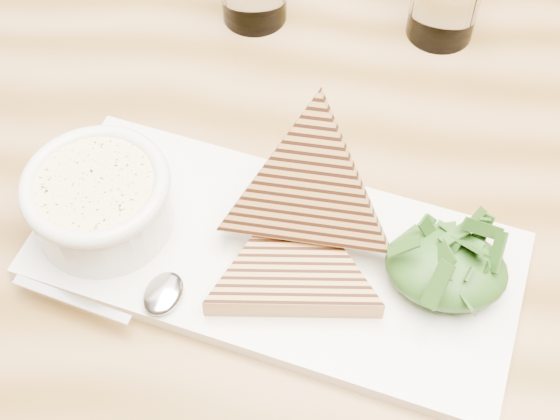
# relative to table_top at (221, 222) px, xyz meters

# --- Properties ---
(floor) EXTENTS (6.00, 6.00, 0.00)m
(floor) POSITION_rel_table_top_xyz_m (-0.01, 0.22, -0.73)
(floor) COLOR slate
(floor) RESTS_ON ground
(table_top) EXTENTS (1.13, 0.79, 0.04)m
(table_top) POSITION_rel_table_top_xyz_m (0.00, 0.00, 0.00)
(table_top) COLOR #9F7345
(table_top) RESTS_ON ground
(platter) EXTENTS (0.45, 0.25, 0.01)m
(platter) POSITION_rel_table_top_xyz_m (0.06, -0.04, 0.03)
(platter) COLOR white
(platter) RESTS_ON table_top
(soup_bowl) EXTENTS (0.12, 0.12, 0.05)m
(soup_bowl) POSITION_rel_table_top_xyz_m (-0.09, -0.04, 0.06)
(soup_bowl) COLOR white
(soup_bowl) RESTS_ON platter
(soup) EXTENTS (0.10, 0.10, 0.01)m
(soup) POSITION_rel_table_top_xyz_m (-0.09, -0.04, 0.09)
(soup) COLOR #F3E396
(soup) RESTS_ON soup_bowl
(bowl_rim) EXTENTS (0.13, 0.13, 0.01)m
(bowl_rim) POSITION_rel_table_top_xyz_m (-0.09, -0.04, 0.09)
(bowl_rim) COLOR white
(bowl_rim) RESTS_ON soup_bowl
(sandwich_flat) EXTENTS (0.20, 0.20, 0.02)m
(sandwich_flat) POSITION_rel_table_top_xyz_m (0.08, -0.06, 0.05)
(sandwich_flat) COLOR #BC8448
(sandwich_flat) RESTS_ON platter
(sandwich_lean) EXTENTS (0.18, 0.18, 0.19)m
(sandwich_lean) POSITION_rel_table_top_xyz_m (0.09, -0.01, 0.09)
(sandwich_lean) COLOR #BC8448
(sandwich_lean) RESTS_ON sandwich_flat
(salad_base) EXTENTS (0.10, 0.08, 0.04)m
(salad_base) POSITION_rel_table_top_xyz_m (0.21, -0.04, 0.05)
(salad_base) COLOR black
(salad_base) RESTS_ON platter
(arugula_pile) EXTENTS (0.11, 0.10, 0.05)m
(arugula_pile) POSITION_rel_table_top_xyz_m (0.21, -0.04, 0.06)
(arugula_pile) COLOR #396E21
(arugula_pile) RESTS_ON platter
(spoon_bowl) EXTENTS (0.04, 0.05, 0.01)m
(spoon_bowl) POSITION_rel_table_top_xyz_m (-0.02, -0.11, 0.04)
(spoon_bowl) COLOR silver
(spoon_bowl) RESTS_ON platter
(spoon_handle) EXTENTS (0.11, 0.03, 0.00)m
(spoon_handle) POSITION_rel_table_top_xyz_m (-0.09, -0.13, 0.04)
(spoon_handle) COLOR silver
(spoon_handle) RESTS_ON platter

